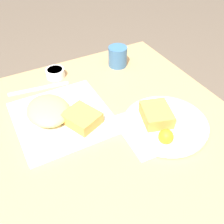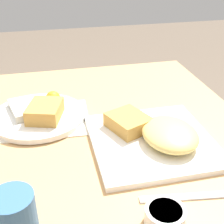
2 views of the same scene
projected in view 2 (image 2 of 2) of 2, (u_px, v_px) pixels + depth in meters
name	position (u px, v px, depth m)	size (l,w,h in m)	color
dining_table	(99.00, 156.00, 0.88)	(0.87, 0.81, 0.74)	tan
menu_card	(47.00, 119.00, 0.86)	(0.21, 0.24, 0.00)	beige
plate_square_near	(155.00, 136.00, 0.75)	(0.29, 0.29, 0.06)	white
plate_oval_far	(39.00, 113.00, 0.85)	(0.26, 0.26, 0.05)	white
sauce_ramekin	(165.00, 216.00, 0.54)	(0.07, 0.07, 0.03)	white
butter_knife	(195.00, 196.00, 0.60)	(0.04, 0.22, 0.00)	silver
coffee_mug	(14.00, 215.00, 0.51)	(0.07, 0.07, 0.08)	#386693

